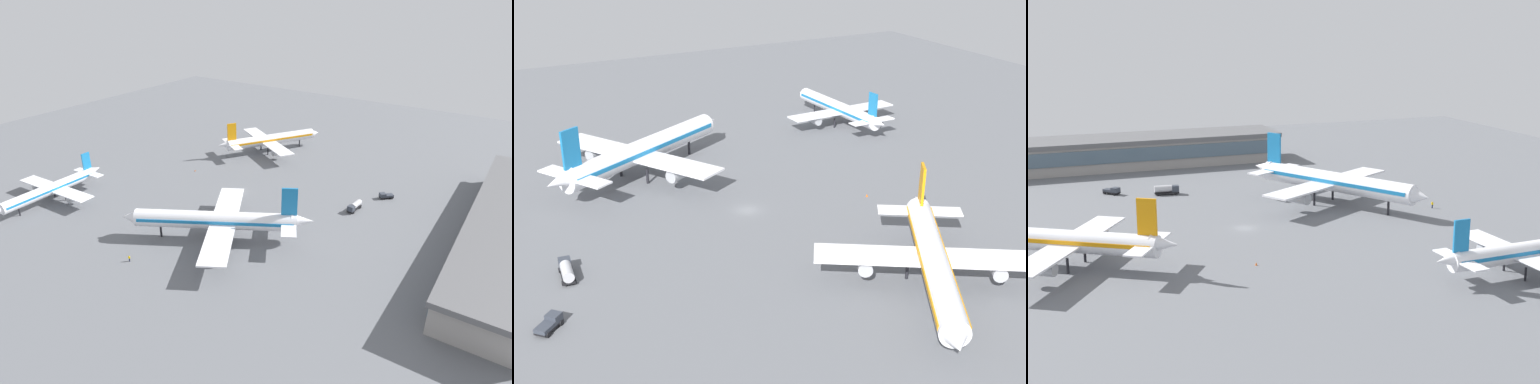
% 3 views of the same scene
% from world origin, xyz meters
% --- Properties ---
extents(ground, '(288.00, 288.00, 0.00)m').
position_xyz_m(ground, '(0.00, 0.00, 0.00)').
color(ground, slate).
extents(airplane_at_gate, '(39.62, 47.36, 15.89)m').
position_xyz_m(airplane_at_gate, '(-26.92, -12.21, 5.78)').
color(airplane_at_gate, white).
rests_on(airplane_at_gate, ground).
extents(airplane_taxiing, '(38.67, 30.97, 11.77)m').
position_xyz_m(airplane_taxiing, '(-38.19, 45.97, 4.28)').
color(airplane_taxiing, white).
rests_on(airplane_taxiing, ground).
extents(airplane_distant, '(40.59, 34.11, 13.93)m').
position_xyz_m(airplane_distant, '(39.10, 12.50, 5.06)').
color(airplane_distant, white).
rests_on(airplane_distant, ground).
extents(fuel_truck, '(6.45, 2.69, 2.50)m').
position_xyz_m(fuel_truck, '(9.52, -36.85, 1.39)').
color(fuel_truck, black).
rests_on(fuel_truck, ground).
extents(pushback_tractor, '(4.40, 4.50, 1.90)m').
position_xyz_m(pushback_tractor, '(22.73, -42.14, 0.97)').
color(pushback_tractor, black).
rests_on(pushback_tractor, ground).
extents(ground_crew_worker, '(0.51, 0.53, 1.67)m').
position_xyz_m(ground_crew_worker, '(-47.90, -0.30, 0.85)').
color(ground_crew_worker, '#1E2338').
rests_on(ground_crew_worker, ground).
extents(safety_cone_near_gate, '(0.44, 0.44, 0.60)m').
position_xyz_m(safety_cone_near_gate, '(5.47, 24.35, 0.30)').
color(safety_cone_near_gate, '#EA590C').
rests_on(safety_cone_near_gate, ground).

